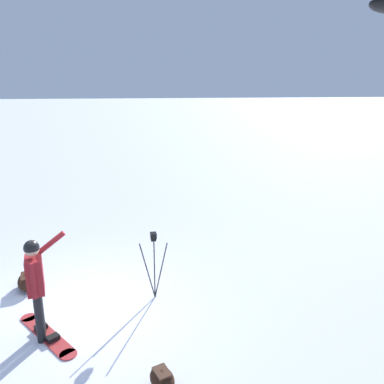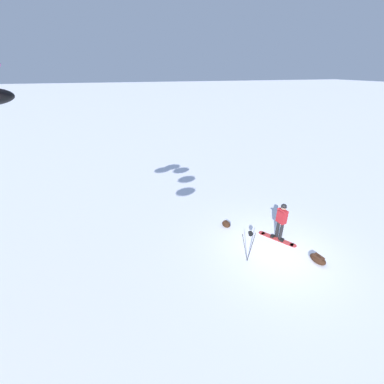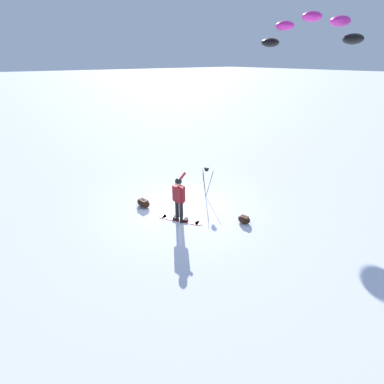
{
  "view_description": "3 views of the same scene",
  "coord_description": "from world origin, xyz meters",
  "px_view_note": "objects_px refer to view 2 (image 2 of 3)",
  "views": [
    {
      "loc": [
        0.69,
        -6.77,
        4.14
      ],
      "look_at": [
        2.08,
        -0.13,
        2.28
      ],
      "focal_mm": 35.67,
      "sensor_mm": 36.0,
      "label": 1
    },
    {
      "loc": [
        5.73,
        6.83,
        6.9
      ],
      "look_at": [
        3.67,
        0.14,
        3.4
      ],
      "focal_mm": 23.15,
      "sensor_mm": 36.0,
      "label": 2
    },
    {
      "loc": [
        -5.18,
        -7.52,
        5.48
      ],
      "look_at": [
        0.12,
        -0.46,
        0.89
      ],
      "focal_mm": 24.05,
      "sensor_mm": 36.0,
      "label": 3
    }
  ],
  "objects_px": {
    "snowboarder": "(282,218)",
    "gear_bag_large": "(226,224)",
    "snowboard": "(277,239)",
    "camera_tripod": "(250,241)",
    "gear_bag_small": "(318,259)"
  },
  "relations": [
    {
      "from": "camera_tripod",
      "to": "gear_bag_small",
      "type": "distance_m",
      "value": 2.89
    },
    {
      "from": "snowboard",
      "to": "gear_bag_large",
      "type": "bearing_deg",
      "value": -41.34
    },
    {
      "from": "snowboarder",
      "to": "gear_bag_large",
      "type": "distance_m",
      "value": 2.6
    },
    {
      "from": "camera_tripod",
      "to": "gear_bag_small",
      "type": "xyz_separation_m",
      "value": [
        -2.62,
        0.9,
        -0.83
      ]
    },
    {
      "from": "snowboard",
      "to": "gear_bag_large",
      "type": "relative_size",
      "value": 2.71
    },
    {
      "from": "snowboarder",
      "to": "gear_bag_small",
      "type": "relative_size",
      "value": 2.5
    },
    {
      "from": "gear_bag_small",
      "to": "gear_bag_large",
      "type": "bearing_deg",
      "value": -53.84
    },
    {
      "from": "snowboard",
      "to": "gear_bag_small",
      "type": "bearing_deg",
      "value": 110.13
    },
    {
      "from": "snowboarder",
      "to": "gear_bag_small",
      "type": "xyz_separation_m",
      "value": [
        -0.58,
        1.8,
        -0.93
      ]
    },
    {
      "from": "snowboarder",
      "to": "camera_tripod",
      "type": "height_order",
      "value": "snowboarder"
    },
    {
      "from": "snowboarder",
      "to": "camera_tripod",
      "type": "distance_m",
      "value": 2.23
    },
    {
      "from": "snowboard",
      "to": "gear_bag_small",
      "type": "xyz_separation_m",
      "value": [
        -0.65,
        1.76,
        0.15
      ]
    },
    {
      "from": "snowboard",
      "to": "gear_bag_large",
      "type": "height_order",
      "value": "gear_bag_large"
    },
    {
      "from": "snowboarder",
      "to": "gear_bag_large",
      "type": "xyz_separation_m",
      "value": [
        1.87,
        -1.54,
        -0.96
      ]
    },
    {
      "from": "snowboard",
      "to": "gear_bag_small",
      "type": "height_order",
      "value": "gear_bag_small"
    }
  ]
}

